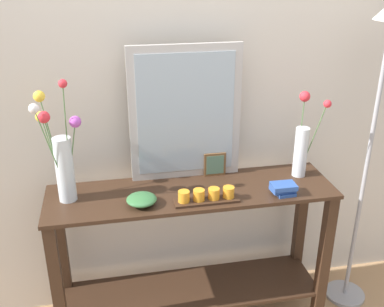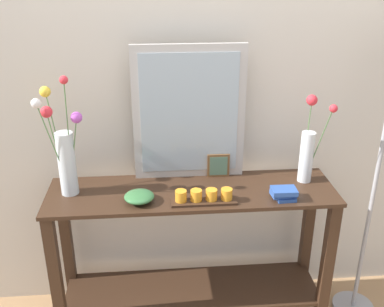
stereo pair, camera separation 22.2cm
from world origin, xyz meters
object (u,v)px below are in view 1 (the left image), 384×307
Objects in this scene: decorative_bowl at (142,199)px; candle_tray at (206,196)px; floor_lamp at (376,114)px; tall_vase_left at (61,156)px; picture_frame_small at (215,164)px; book_stack at (284,189)px; vase_right at (302,145)px; console_table at (192,245)px; mirror_leaning at (186,114)px.

candle_tray is at bearing -5.07° from decorative_bowl.
floor_lamp is (0.93, 0.14, 0.31)m from candle_tray.
picture_frame_small is (0.78, 0.12, -0.17)m from tall_vase_left.
vase_right is at bearing 48.80° from book_stack.
tall_vase_left reaches higher than console_table.
picture_frame_small is 0.88m from floor_lamp.
mirror_leaning is at bearing 98.96° from candle_tray.
tall_vase_left is at bearing 179.44° from floor_lamp.
picture_frame_small is at bearing 170.94° from floor_lamp.
book_stack is 0.63m from floor_lamp.
vase_right is 0.61m from candle_tray.
console_table is 2.07× the size of mirror_leaning.
vase_right reaches higher than console_table.
vase_right reaches higher than candle_tray.
decorative_bowl is at bearing -150.06° from picture_frame_small.
decorative_bowl is at bearing -160.20° from console_table.
candle_tray is at bearing -69.07° from console_table.
mirror_leaning is 4.86× the size of decorative_bowl.
vase_right is at bearing 5.89° from console_table.
vase_right is (0.61, 0.06, 0.51)m from console_table.
vase_right is at bearing 18.32° from candle_tray.
mirror_leaning is 0.65m from tall_vase_left.
picture_frame_small is 0.40m from book_stack.
vase_right is 0.41m from floor_lamp.
decorative_bowl reaches higher than console_table.
console_table is at bearing -2.80° from tall_vase_left.
decorative_bowl is (-0.26, -0.10, 0.36)m from console_table.
candle_tray is (0.05, -0.29, -0.33)m from mirror_leaning.
candle_tray is at bearing -171.59° from floor_lamp.
vase_right is 3.66× the size of book_stack.
candle_tray is 0.99m from floor_lamp.
picture_frame_small is (0.11, 0.27, 0.04)m from candle_tray.
mirror_leaning reaches higher than picture_frame_small.
mirror_leaning is 5.68× the size of book_stack.
picture_frame_small is (-0.45, 0.08, -0.11)m from vase_right.
decorative_bowl is at bearing 177.46° from book_stack.
console_table is 0.46m from decorative_bowl.
candle_tray is (0.67, -0.15, -0.21)m from tall_vase_left.
candle_tray is 2.18× the size of decorative_bowl.
candle_tray is 0.39m from book_stack.
candle_tray is 0.18× the size of floor_lamp.
tall_vase_left is 1.60m from floor_lamp.
candle_tray reaches higher than console_table.
mirror_leaning is 0.50m from decorative_bowl.
floor_lamp is (0.82, -0.13, 0.28)m from picture_frame_small.
floor_lamp is at bearing -0.56° from tall_vase_left.
picture_frame_small is (0.15, 0.15, 0.40)m from console_table.
mirror_leaning is 0.64m from vase_right.
picture_frame_small is at bearing 8.45° from tall_vase_left.
picture_frame_small is 0.89× the size of decorative_bowl.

